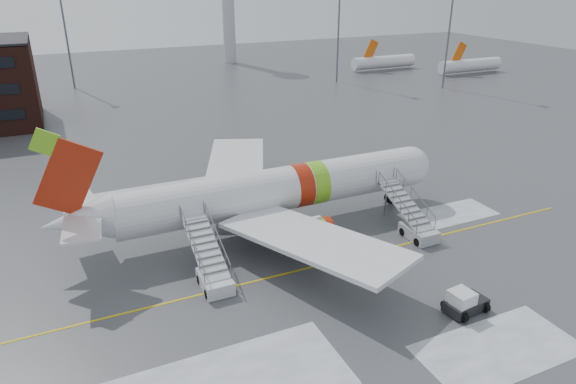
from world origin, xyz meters
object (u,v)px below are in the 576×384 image
airstair_aft (212,270)px  airstair_fwd (414,224)px  airliner (268,192)px  pushback_tug (464,302)px

airstair_aft → airstair_fwd: bearing=0.0°
airstair_fwd → airstair_aft: (-17.97, 0.00, 0.00)m
airliner → airstair_fwd: (10.76, -6.54, -2.35)m
airliner → pushback_tug: (7.00, -16.89, -2.68)m
airstair_fwd → pushback_tug: 11.02m
airliner → airstair_aft: 10.01m
airstair_fwd → airliner: bearing=148.7°
pushback_tug → airliner: bearing=112.5°
airliner → airstair_fwd: bearing=-31.3°
airstair_aft → pushback_tug: (14.21, -10.35, -0.33)m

